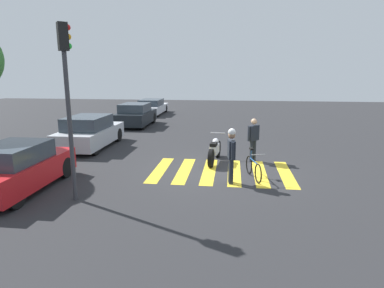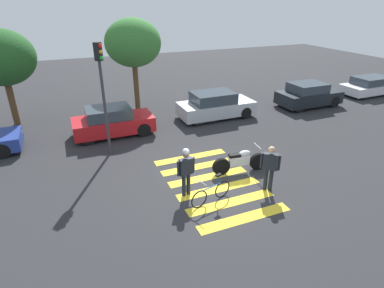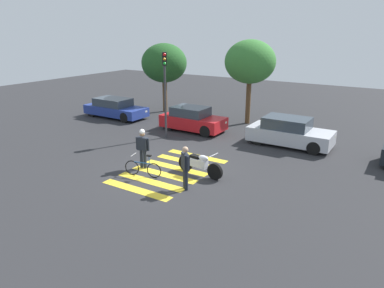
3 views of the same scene
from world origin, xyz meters
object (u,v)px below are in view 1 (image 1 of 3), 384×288
at_px(leaning_bicycle, 253,168).
at_px(officer_by_motorcycle, 231,152).
at_px(traffic_light_pole, 67,86).
at_px(car_white_van, 152,107).
at_px(officer_on_foot, 253,137).
at_px(car_silver_sedan, 90,132).
at_px(police_motorcycle, 215,150).
at_px(car_red_convertible, 17,168).
at_px(car_black_suv, 136,115).

bearing_deg(leaning_bicycle, officer_by_motorcycle, 129.22).
bearing_deg(traffic_light_pole, car_white_van, 7.24).
xyz_separation_m(car_white_van, traffic_light_pole, (-18.87, -2.40, 2.54)).
xyz_separation_m(officer_on_foot, car_silver_sedan, (1.63, 7.51, -0.28)).
distance_m(officer_by_motorcycle, car_silver_sedan, 8.01).
bearing_deg(police_motorcycle, car_red_convertible, 124.77).
height_order(leaning_bicycle, car_black_suv, car_black_suv).
bearing_deg(officer_by_motorcycle, leaning_bicycle, -50.78).
relative_size(leaning_bicycle, car_red_convertible, 0.41).
distance_m(car_black_suv, car_white_van, 6.14).
distance_m(car_white_van, traffic_light_pole, 19.19).
distance_m(car_red_convertible, car_black_suv, 12.25).
bearing_deg(police_motorcycle, officer_by_motorcycle, -165.37).
height_order(police_motorcycle, car_red_convertible, car_red_convertible).
bearing_deg(car_white_van, car_black_suv, -176.23).
relative_size(leaning_bicycle, car_silver_sedan, 0.37).
distance_m(car_red_convertible, traffic_light_pole, 3.23).
xyz_separation_m(police_motorcycle, officer_by_motorcycle, (-2.53, -0.66, 0.56)).
height_order(car_black_suv, car_white_van, car_black_suv).
height_order(police_motorcycle, officer_on_foot, officer_on_foot).
bearing_deg(officer_by_motorcycle, police_motorcycle, 14.63).
relative_size(police_motorcycle, officer_on_foot, 1.31).
relative_size(car_black_suv, car_white_van, 0.85).
xyz_separation_m(officer_by_motorcycle, car_silver_sedan, (4.44, 6.66, -0.33)).
bearing_deg(police_motorcycle, car_silver_sedan, 72.36).
xyz_separation_m(police_motorcycle, car_black_suv, (8.29, 5.65, 0.24)).
bearing_deg(officer_by_motorcycle, car_black_suv, 30.24).
xyz_separation_m(car_red_convertible, traffic_light_pole, (-0.49, -2.05, 2.45)).
bearing_deg(car_black_suv, traffic_light_pole, -171.11).
distance_m(officer_on_foot, car_black_suv, 10.75).
xyz_separation_m(officer_by_motorcycle, car_white_van, (16.95, 6.71, -0.43)).
xyz_separation_m(leaning_bicycle, car_silver_sedan, (3.83, 7.41, 0.35)).
distance_m(car_red_convertible, car_white_van, 18.38).
relative_size(car_silver_sedan, traffic_light_pole, 0.91).
xyz_separation_m(car_silver_sedan, traffic_light_pole, (-6.36, -2.35, 2.44)).
height_order(officer_on_foot, car_red_convertible, officer_on_foot).
relative_size(officer_on_foot, officer_by_motorcycle, 0.96).
distance_m(police_motorcycle, traffic_light_pole, 6.35).
height_order(leaning_bicycle, car_silver_sedan, car_silver_sedan).
bearing_deg(car_silver_sedan, leaning_bicycle, -117.31).
relative_size(officer_on_foot, car_silver_sedan, 0.40).
relative_size(police_motorcycle, car_red_convertible, 0.58).
bearing_deg(car_black_suv, leaning_bicycle, -145.35).
bearing_deg(car_black_suv, car_silver_sedan, 176.83).
bearing_deg(car_white_van, leaning_bicycle, -155.46).
xyz_separation_m(car_red_convertible, car_white_van, (18.38, 0.35, -0.09)).
bearing_deg(car_white_van, officer_by_motorcycle, -158.40).
bearing_deg(officer_on_foot, police_motorcycle, 100.33).
xyz_separation_m(car_silver_sedan, car_black_suv, (6.39, -0.35, 0.00)).
relative_size(car_red_convertible, car_white_van, 0.84).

